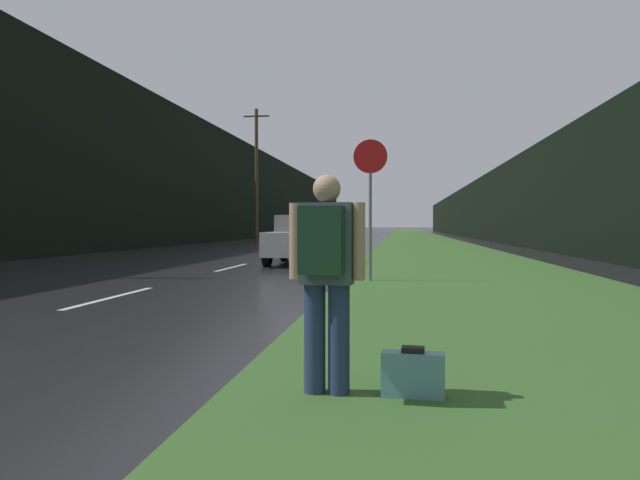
% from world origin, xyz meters
% --- Properties ---
extents(grass_verge, '(6.00, 240.00, 0.02)m').
position_xyz_m(grass_verge, '(6.57, 40.00, 0.01)').
color(grass_verge, '#386028').
rests_on(grass_verge, ground_plane).
extents(lane_stripe_b, '(0.12, 3.00, 0.01)m').
position_xyz_m(lane_stripe_b, '(0.00, 8.79, 0.00)').
color(lane_stripe_b, silver).
rests_on(lane_stripe_b, ground_plane).
extents(lane_stripe_c, '(0.12, 3.00, 0.01)m').
position_xyz_m(lane_stripe_c, '(0.00, 15.79, 0.00)').
color(lane_stripe_c, silver).
rests_on(lane_stripe_c, ground_plane).
extents(lane_stripe_d, '(0.12, 3.00, 0.01)m').
position_xyz_m(lane_stripe_d, '(0.00, 22.79, 0.00)').
color(lane_stripe_d, silver).
rests_on(lane_stripe_d, ground_plane).
extents(lane_stripe_e, '(0.12, 3.00, 0.01)m').
position_xyz_m(lane_stripe_e, '(0.00, 29.79, 0.00)').
color(lane_stripe_e, silver).
rests_on(lane_stripe_e, ground_plane).
extents(treeline_far_side, '(2.00, 140.00, 8.54)m').
position_xyz_m(treeline_far_side, '(-9.57, 50.00, 4.27)').
color(treeline_far_side, black).
rests_on(treeline_far_side, ground_plane).
extents(treeline_near_side, '(2.00, 140.00, 5.31)m').
position_xyz_m(treeline_near_side, '(12.57, 50.00, 2.66)').
color(treeline_near_side, black).
rests_on(treeline_near_side, ground_plane).
extents(utility_pole_far, '(1.80, 0.24, 9.26)m').
position_xyz_m(utility_pole_far, '(-5.00, 38.18, 4.76)').
color(utility_pole_far, '#4C3823').
rests_on(utility_pole_far, ground_plane).
extents(stop_sign, '(0.74, 0.07, 3.11)m').
position_xyz_m(stop_sign, '(4.23, 12.16, 1.94)').
color(stop_sign, slate).
rests_on(stop_sign, ground_plane).
extents(hitchhiker_with_backpack, '(0.56, 0.41, 1.60)m').
position_xyz_m(hitchhiker_with_backpack, '(4.35, 3.71, 0.92)').
color(hitchhiker_with_backpack, navy).
rests_on(hitchhiker_with_backpack, ground_plane).
extents(suitcase, '(0.45, 0.17, 0.38)m').
position_xyz_m(suitcase, '(4.97, 3.74, 0.17)').
color(suitcase, '#6093A8').
rests_on(suitcase, ground_plane).
extents(car_passing_near, '(1.89, 4.11, 1.55)m').
position_xyz_m(car_passing_near, '(1.78, 17.60, 0.78)').
color(car_passing_near, '#BCBCBC').
rests_on(car_passing_near, ground_plane).
extents(delivery_truck, '(2.45, 7.10, 3.54)m').
position_xyz_m(delivery_truck, '(-1.78, 71.74, 1.85)').
color(delivery_truck, '#6E684F').
rests_on(delivery_truck, ground_plane).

